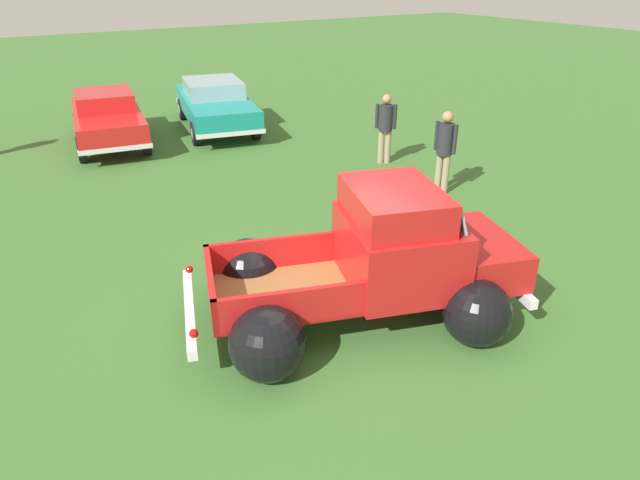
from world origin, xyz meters
name	(u,v)px	position (x,y,z in m)	size (l,w,h in m)	color
ground_plane	(351,316)	(0.00, 0.00, 0.00)	(80.00, 80.00, 0.00)	#3D6B2D
vintage_pickup_truck	(379,267)	(0.37, -0.12, 0.76)	(4.99, 3.79, 1.96)	black
show_car_0	(108,116)	(-0.81, 10.56, 0.78)	(2.42, 4.45, 1.43)	black
show_car_1	(215,103)	(2.34, 10.54, 0.79)	(2.88, 5.01, 1.43)	black
spectator_0	(386,124)	(4.65, 5.21, 0.98)	(0.48, 0.48, 1.72)	gray
spectator_2	(445,147)	(4.46, 2.92, 1.04)	(0.42, 0.53, 1.80)	gray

